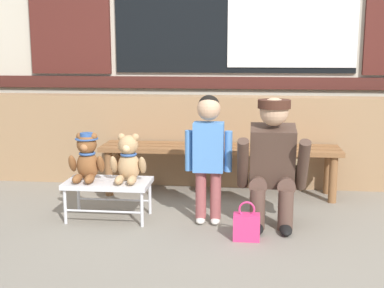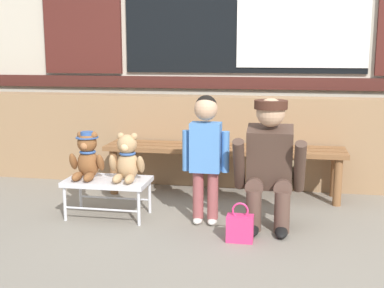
% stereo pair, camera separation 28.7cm
% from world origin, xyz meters
% --- Properties ---
extents(ground_plane, '(60.00, 60.00, 0.00)m').
position_xyz_m(ground_plane, '(0.00, 0.00, 0.00)').
color(ground_plane, gray).
extents(brick_low_wall, '(7.34, 0.25, 0.85)m').
position_xyz_m(brick_low_wall, '(0.00, 1.43, 0.42)').
color(brick_low_wall, '#997551').
rests_on(brick_low_wall, ground).
extents(wooden_bench_long, '(2.10, 0.40, 0.44)m').
position_xyz_m(wooden_bench_long, '(-0.09, 1.06, 0.37)').
color(wooden_bench_long, brown).
rests_on(wooden_bench_long, ground).
extents(small_display_bench, '(0.64, 0.36, 0.30)m').
position_xyz_m(small_display_bench, '(-0.89, 0.30, 0.27)').
color(small_display_bench, silver).
rests_on(small_display_bench, ground).
extents(teddy_bear_with_hat, '(0.28, 0.27, 0.36)m').
position_xyz_m(teddy_bear_with_hat, '(-1.05, 0.30, 0.47)').
color(teddy_bear_with_hat, brown).
rests_on(teddy_bear_with_hat, small_display_bench).
extents(teddy_bear_plain, '(0.28, 0.26, 0.36)m').
position_xyz_m(teddy_bear_plain, '(-0.73, 0.30, 0.46)').
color(teddy_bear_plain, tan).
rests_on(teddy_bear_plain, small_display_bench).
extents(child_standing, '(0.35, 0.18, 0.96)m').
position_xyz_m(child_standing, '(-0.12, 0.29, 0.59)').
color(child_standing, '#994C4C').
rests_on(child_standing, ground).
extents(adult_crouching, '(0.50, 0.49, 0.95)m').
position_xyz_m(adult_crouching, '(0.35, 0.28, 0.48)').
color(adult_crouching, brown).
rests_on(adult_crouching, ground).
extents(handbag_on_ground, '(0.18, 0.11, 0.27)m').
position_xyz_m(handbag_on_ground, '(0.16, -0.03, 0.10)').
color(handbag_on_ground, '#E53370').
rests_on(handbag_on_ground, ground).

